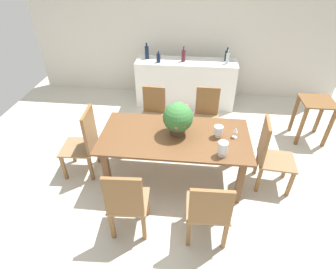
{
  "coord_description": "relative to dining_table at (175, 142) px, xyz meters",
  "views": [
    {
      "loc": [
        0.21,
        -3.01,
        2.8
      ],
      "look_at": [
        -0.1,
        -0.09,
        0.69
      ],
      "focal_mm": 28.82,
      "sensor_mm": 36.0,
      "label": 1
    }
  ],
  "objects": [
    {
      "name": "dining_table",
      "position": [
        0.0,
        0.0,
        0.0
      ],
      "size": [
        1.95,
        0.98,
        0.74
      ],
      "color": "brown",
      "rests_on": "ground"
    },
    {
      "name": "wine_bottle_clear",
      "position": [
        0.8,
        2.29,
        0.39
      ],
      "size": [
        0.08,
        0.08,
        0.25
      ],
      "color": "#0F1E38",
      "rests_on": "kitchen_counter"
    },
    {
      "name": "crystal_vase_left",
      "position": [
        0.55,
        0.03,
        0.21
      ],
      "size": [
        0.12,
        0.12,
        0.16
      ],
      "color": "silver",
      "rests_on": "dining_table"
    },
    {
      "name": "wine_glass",
      "position": [
        0.77,
        0.04,
        0.22
      ],
      "size": [
        0.06,
        0.06,
        0.15
      ],
      "color": "silver",
      "rests_on": "dining_table"
    },
    {
      "name": "wine_bottle_dark",
      "position": [
        -0.73,
        2.24,
        0.42
      ],
      "size": [
        0.08,
        0.08,
        0.31
      ],
      "color": "#0F1E38",
      "rests_on": "kitchen_counter"
    },
    {
      "name": "chair_foot_end",
      "position": [
        1.25,
        0.01,
        -0.09
      ],
      "size": [
        0.51,
        0.47,
        1.01
      ],
      "rotation": [
        0.0,
        0.0,
        1.48
      ],
      "color": "brown",
      "rests_on": "ground"
    },
    {
      "name": "back_wall",
      "position": [
        0.0,
        2.78,
        0.67
      ],
      "size": [
        6.4,
        0.1,
        2.6
      ],
      "primitive_type": "cube",
      "color": "beige",
      "rests_on": "ground"
    },
    {
      "name": "ground_plane",
      "position": [
        0.0,
        0.18,
        -0.63
      ],
      "size": [
        7.04,
        7.04,
        0.0
      ],
      "primitive_type": "plane",
      "color": "beige"
    },
    {
      "name": "flower_centerpiece",
      "position": [
        0.03,
        0.05,
        0.34
      ],
      "size": [
        0.39,
        0.39,
        0.44
      ],
      "color": "#4C3828",
      "rests_on": "dining_table"
    },
    {
      "name": "wine_bottle_green",
      "position": [
        0.8,
        2.13,
        0.4
      ],
      "size": [
        0.06,
        0.06,
        0.26
      ],
      "color": "#B2BFB7",
      "rests_on": "kitchen_counter"
    },
    {
      "name": "side_table",
      "position": [
        2.2,
        1.19,
        -0.11
      ],
      "size": [
        0.51,
        0.5,
        0.73
      ],
      "color": "brown",
      "rests_on": "ground"
    },
    {
      "name": "chair_near_right",
      "position": [
        0.44,
        -0.98,
        -0.12
      ],
      "size": [
        0.48,
        0.45,
        0.92
      ],
      "rotation": [
        0.0,
        0.0,
        3.17
      ],
      "color": "brown",
      "rests_on": "ground"
    },
    {
      "name": "wine_bottle_amber",
      "position": [
        -0.49,
        2.07,
        0.38
      ],
      "size": [
        0.08,
        0.08,
        0.21
      ],
      "color": "#0F1E38",
      "rests_on": "kitchen_counter"
    },
    {
      "name": "wine_bottle_tall",
      "position": [
        -0.02,
        2.17,
        0.41
      ],
      "size": [
        0.07,
        0.07,
        0.28
      ],
      "color": "#511E28",
      "rests_on": "kitchen_counter"
    },
    {
      "name": "chair_head_end",
      "position": [
        -1.25,
        0.01,
        -0.08
      ],
      "size": [
        0.49,
        0.48,
        1.02
      ],
      "rotation": [
        0.0,
        0.0,
        -1.51
      ],
      "color": "brown",
      "rests_on": "ground"
    },
    {
      "name": "chair_far_right",
      "position": [
        0.44,
        0.98,
        -0.13
      ],
      "size": [
        0.42,
        0.46,
        0.93
      ],
      "rotation": [
        0.0,
        0.0,
        -0.02
      ],
      "color": "brown",
      "rests_on": "ground"
    },
    {
      "name": "crystal_vase_center_near",
      "position": [
        0.59,
        -0.34,
        0.22
      ],
      "size": [
        0.12,
        0.12,
        0.19
      ],
      "color": "silver",
      "rests_on": "dining_table"
    },
    {
      "name": "kitchen_counter",
      "position": [
        0.04,
        2.19,
        -0.17
      ],
      "size": [
        1.94,
        0.53,
        0.93
      ],
      "primitive_type": "cube",
      "color": "silver",
      "rests_on": "ground"
    },
    {
      "name": "chair_near_left",
      "position": [
        -0.43,
        -0.98,
        -0.1
      ],
      "size": [
        0.45,
        0.44,
        0.97
      ],
      "rotation": [
        0.0,
        0.0,
        3.2
      ],
      "color": "brown",
      "rests_on": "ground"
    },
    {
      "name": "chair_far_left",
      "position": [
        -0.43,
        0.96,
        -0.13
      ],
      "size": [
        0.43,
        0.43,
        0.9
      ],
      "rotation": [
        0.0,
        0.0,
        -0.06
      ],
      "color": "brown",
      "rests_on": "ground"
    }
  ]
}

